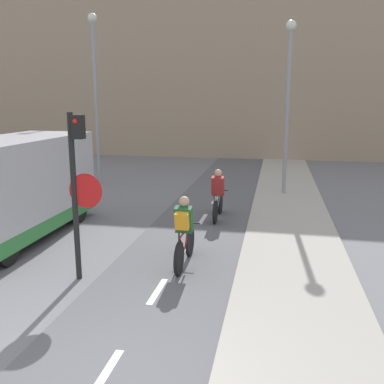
% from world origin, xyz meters
% --- Properties ---
extents(building_row_background, '(60.00, 5.20, 10.40)m').
position_xyz_m(building_row_background, '(0.00, 24.10, 5.21)').
color(building_row_background, gray).
rests_on(building_row_background, ground_plane).
extents(traffic_light_pole, '(0.67, 0.25, 3.27)m').
position_xyz_m(traffic_light_pole, '(-1.62, 3.31, 2.02)').
color(traffic_light_pole, black).
rests_on(traffic_light_pole, ground_plane).
extents(street_lamp_far, '(0.36, 0.36, 6.83)m').
position_xyz_m(street_lamp_far, '(-5.27, 12.72, 4.17)').
color(street_lamp_far, gray).
rests_on(street_lamp_far, ground_plane).
extents(street_lamp_sidewalk, '(0.36, 0.36, 6.21)m').
position_xyz_m(street_lamp_sidewalk, '(2.39, 12.03, 3.84)').
color(street_lamp_sidewalk, gray).
rests_on(street_lamp_sidewalk, ground_plane).
extents(cyclist_near, '(0.46, 1.82, 1.53)m').
position_xyz_m(cyclist_near, '(0.21, 4.38, 0.72)').
color(cyclist_near, black).
rests_on(cyclist_near, ground_plane).
extents(cyclist_far, '(0.46, 1.79, 1.51)m').
position_xyz_m(cyclist_far, '(0.42, 8.16, 0.67)').
color(cyclist_far, black).
rests_on(cyclist_far, ground_plane).
extents(van, '(2.05, 5.34, 2.56)m').
position_xyz_m(van, '(-4.43, 5.37, 1.26)').
color(van, '#B7B7BC').
rests_on(van, ground_plane).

